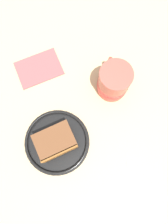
# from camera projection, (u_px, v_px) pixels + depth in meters

# --- Properties ---
(ground_plane) EXTENTS (1.16, 1.16, 0.03)m
(ground_plane) POSITION_uv_depth(u_px,v_px,m) (89.00, 122.00, 0.60)
(ground_plane) COLOR tan
(small_plate) EXTENTS (0.18, 0.18, 0.02)m
(small_plate) POSITION_uv_depth(u_px,v_px,m) (57.00, 142.00, 0.56)
(small_plate) COLOR black
(small_plate) RESTS_ON ground_plane
(cake_slice) EXTENTS (0.12, 0.11, 0.06)m
(cake_slice) POSITION_uv_depth(u_px,v_px,m) (56.00, 142.00, 0.53)
(cake_slice) COLOR brown
(cake_slice) RESTS_ON small_plate
(tea_mug) EXTENTS (0.09, 0.10, 0.10)m
(tea_mug) POSITION_uv_depth(u_px,v_px,m) (113.00, 82.00, 0.56)
(tea_mug) COLOR #BF4C3F
(tea_mug) RESTS_ON ground_plane
(teaspoon) EXTENTS (0.03, 0.14, 0.01)m
(teaspoon) POSITION_uv_depth(u_px,v_px,m) (139.00, 172.00, 0.55)
(teaspoon) COLOR silver
(teaspoon) RESTS_ON ground_plane
(folded_napkin) EXTENTS (0.16, 0.14, 0.01)m
(folded_napkin) POSITION_uv_depth(u_px,v_px,m) (39.00, 68.00, 0.61)
(folded_napkin) COLOR #B24C4C
(folded_napkin) RESTS_ON ground_plane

